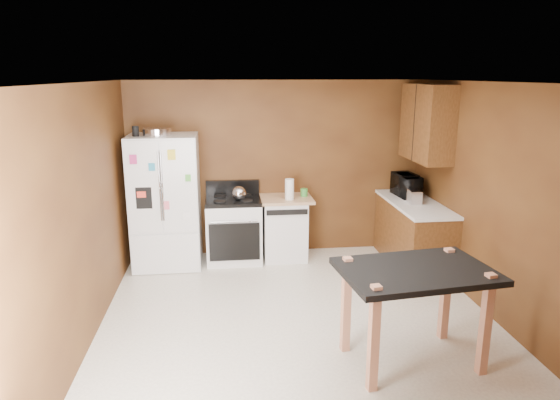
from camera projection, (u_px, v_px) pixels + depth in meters
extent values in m
plane|color=white|center=(299.00, 322.00, 5.35)|extent=(4.50, 4.50, 0.00)
plane|color=white|center=(301.00, 82.00, 4.73)|extent=(4.50, 4.50, 0.00)
plane|color=brown|center=(276.00, 169.00, 7.21)|extent=(4.20, 0.00, 4.20)
plane|color=brown|center=(359.00, 311.00, 2.87)|extent=(4.20, 0.00, 4.20)
plane|color=brown|center=(85.00, 216.00, 4.81)|extent=(0.00, 4.50, 4.50)
plane|color=brown|center=(496.00, 203.00, 5.27)|extent=(0.00, 4.50, 4.50)
cylinder|color=silver|center=(157.00, 132.00, 6.48)|extent=(0.37, 0.37, 0.09)
cylinder|color=black|center=(136.00, 131.00, 6.39)|extent=(0.09, 0.09, 0.13)
sphere|color=silver|center=(239.00, 193.00, 6.79)|extent=(0.20, 0.20, 0.20)
cylinder|color=white|center=(289.00, 189.00, 6.87)|extent=(0.14, 0.14, 0.29)
cylinder|color=green|center=(304.00, 192.00, 7.08)|extent=(0.11, 0.11, 0.11)
cube|color=silver|center=(414.00, 196.00, 6.66)|extent=(0.17, 0.26, 0.18)
imported|color=black|center=(406.00, 186.00, 7.04)|extent=(0.38, 0.53, 0.28)
cube|color=white|center=(166.00, 201.00, 6.76)|extent=(0.90, 0.75, 1.80)
cube|color=white|center=(143.00, 188.00, 6.30)|extent=(0.43, 0.02, 1.20)
cube|color=white|center=(179.00, 187.00, 6.34)|extent=(0.43, 0.02, 1.20)
cube|color=white|center=(165.00, 254.00, 6.54)|extent=(0.88, 0.02, 0.54)
cube|color=black|center=(144.00, 198.00, 6.32)|extent=(0.20, 0.01, 0.28)
cylinder|color=silver|center=(160.00, 186.00, 6.29)|extent=(0.02, 0.02, 0.90)
cylinder|color=silver|center=(162.00, 186.00, 6.29)|extent=(0.02, 0.02, 0.90)
cube|color=#CA2F7C|center=(133.00, 159.00, 6.17)|extent=(0.09, 0.00, 0.12)
cube|color=teal|center=(152.00, 167.00, 6.22)|extent=(0.08, 0.00, 0.10)
cube|color=yellow|center=(171.00, 155.00, 6.21)|extent=(0.10, 0.00, 0.13)
cube|color=#55B841|center=(188.00, 178.00, 6.30)|extent=(0.07, 0.00, 0.09)
cube|color=#FF412A|center=(141.00, 195.00, 6.29)|extent=(0.11, 0.00, 0.08)
cube|color=#F46C81|center=(166.00, 205.00, 6.36)|extent=(0.08, 0.00, 0.11)
cube|color=white|center=(187.00, 216.00, 6.42)|extent=(0.09, 0.00, 0.10)
cube|color=white|center=(234.00, 231.00, 7.03)|extent=(0.76, 0.65, 0.85)
cube|color=black|center=(233.00, 200.00, 6.91)|extent=(0.76, 0.65, 0.05)
cube|color=black|center=(232.00, 187.00, 7.16)|extent=(0.76, 0.06, 0.20)
cube|color=black|center=(235.00, 242.00, 6.71)|extent=(0.68, 0.02, 0.52)
cylinder|color=silver|center=(234.00, 222.00, 6.63)|extent=(0.62, 0.02, 0.02)
cylinder|color=black|center=(220.00, 196.00, 7.04)|extent=(0.17, 0.17, 0.02)
cylinder|color=black|center=(246.00, 195.00, 7.08)|extent=(0.17, 0.17, 0.02)
cylinder|color=black|center=(220.00, 201.00, 6.73)|extent=(0.17, 0.17, 0.02)
cylinder|color=black|center=(247.00, 201.00, 6.77)|extent=(0.17, 0.17, 0.02)
cube|color=white|center=(284.00, 229.00, 7.13)|extent=(0.60, 0.60, 0.85)
cube|color=black|center=(287.00, 212.00, 6.75)|extent=(0.56, 0.02, 0.07)
cube|color=tan|center=(284.00, 199.00, 7.02)|extent=(0.78, 0.62, 0.04)
cube|color=brown|center=(413.00, 235.00, 6.83)|extent=(0.60, 1.55, 0.86)
cube|color=white|center=(415.00, 204.00, 6.72)|extent=(0.63, 1.58, 0.04)
cube|color=brown|center=(427.00, 123.00, 6.57)|extent=(0.35, 1.05, 1.00)
cube|color=black|center=(414.00, 123.00, 6.55)|extent=(0.01, 0.01, 1.00)
cube|color=black|center=(416.00, 271.00, 4.40)|extent=(1.41, 1.03, 0.05)
cube|color=tan|center=(346.00, 305.00, 4.69)|extent=(0.09, 0.09, 0.94)
cube|color=tan|center=(445.00, 294.00, 4.92)|extent=(0.09, 0.09, 0.94)
cube|color=tan|center=(374.00, 339.00, 4.08)|extent=(0.09, 0.09, 0.94)
cube|color=tan|center=(486.00, 325.00, 4.31)|extent=(0.09, 0.09, 0.94)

